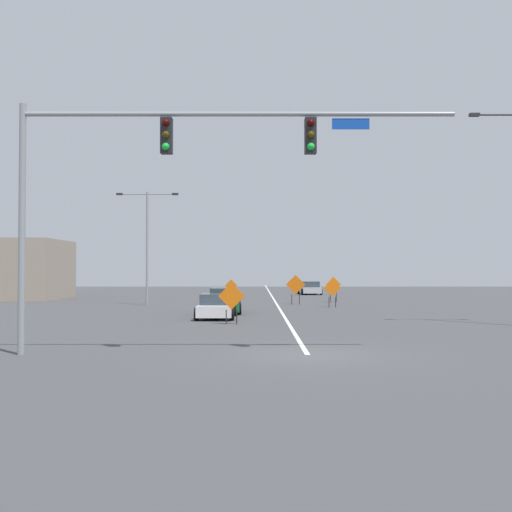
{
  "coord_description": "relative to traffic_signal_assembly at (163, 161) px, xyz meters",
  "views": [
    {
      "loc": [
        -1.51,
        -18.06,
        2.47
      ],
      "look_at": [
        -1.38,
        29.27,
        3.55
      ],
      "focal_mm": 43.39,
      "sensor_mm": 36.0,
      "label": 1
    }
  ],
  "objects": [
    {
      "name": "car_silver_distant",
      "position": [
        8.15,
        44.95,
        -5.02
      ],
      "size": [
        2.27,
        4.34,
        1.33
      ],
      "color": "#B7BABF",
      "rests_on": "ground"
    },
    {
      "name": "car_white_approaching",
      "position": [
        0.64,
        13.81,
        -5.06
      ],
      "size": [
        1.94,
        4.19,
        1.25
      ],
      "color": "white",
      "rests_on": "ground"
    },
    {
      "name": "construction_sign_right_lane",
      "position": [
        1.56,
        10.19,
        -4.46
      ],
      "size": [
        1.23,
        0.06,
        1.9
      ],
      "color": "orange",
      "rests_on": "ground"
    },
    {
      "name": "ground",
      "position": [
        4.19,
        0.01,
        -5.66
      ],
      "size": [
        149.42,
        149.42,
        0.0
      ],
      "primitive_type": "plane",
      "color": "#444447"
    },
    {
      "name": "road_centre_stripe",
      "position": [
        4.19,
        41.52,
        -5.65
      ],
      "size": [
        0.16,
        83.01,
        0.01
      ],
      "color": "white",
      "rests_on": "ground"
    },
    {
      "name": "construction_sign_median_near",
      "position": [
        8.67,
        29.7,
        -4.41
      ],
      "size": [
        1.22,
        0.3,
        1.97
      ],
      "color": "orange",
      "rests_on": "ground"
    },
    {
      "name": "street_lamp_mid_left",
      "position": [
        -5.0,
        25.48,
        -0.85
      ],
      "size": [
        4.37,
        0.24,
        8.0
      ],
      "color": "gray",
      "rests_on": "ground"
    },
    {
      "name": "traffic_signal_assembly",
      "position": [
        0.0,
        0.0,
        0.0
      ],
      "size": [
        12.79,
        0.44,
        7.37
      ],
      "color": "gray",
      "rests_on": "ground"
    },
    {
      "name": "construction_sign_median_far",
      "position": [
        5.54,
        26.67,
        -4.32
      ],
      "size": [
        1.4,
        0.15,
        2.13
      ],
      "color": "orange",
      "rests_on": "ground"
    },
    {
      "name": "construction_sign_right_shoulder",
      "position": [
        0.5,
        36.21,
        -4.63
      ],
      "size": [
        1.09,
        0.07,
        1.67
      ],
      "color": "orange",
      "rests_on": "ground"
    },
    {
      "name": "car_green_far",
      "position": [
        0.83,
        17.55,
        -4.98
      ],
      "size": [
        2.09,
        3.89,
        1.44
      ],
      "color": "#196B38",
      "rests_on": "ground"
    },
    {
      "name": "construction_sign_left_lane",
      "position": [
        7.75,
        23.05,
        -4.49
      ],
      "size": [
        1.12,
        0.13,
        1.85
      ],
      "color": "orange",
      "rests_on": "ground"
    }
  ]
}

